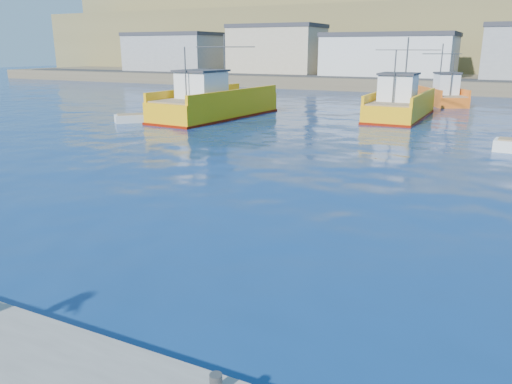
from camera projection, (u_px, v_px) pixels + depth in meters
ground at (183, 288)px, 12.00m from camera, size 260.00×260.00×0.00m
dock_bollards at (97, 343)px, 8.64m from camera, size 36.20×0.20×0.30m
far_shore at (485, 31)px, 103.18m from camera, size 200.00×81.00×24.00m
trawler_yellow_a at (214, 104)px, 41.13m from camera, size 5.92×13.31×6.73m
trawler_yellow_b at (400, 105)px, 41.04m from camera, size 5.28×11.16×6.50m
boat_orange at (442, 95)px, 50.70m from camera, size 6.09×8.13×6.00m
skiff_left at (139, 119)px, 38.99m from camera, size 3.39×3.56×0.79m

